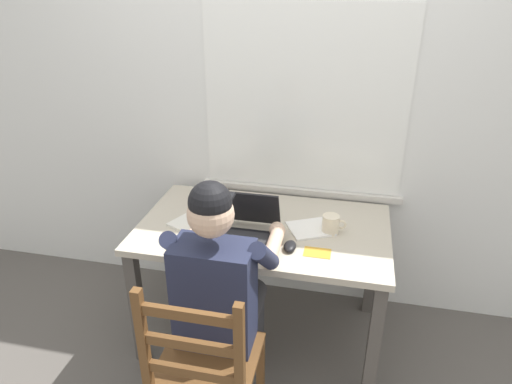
{
  "coord_description": "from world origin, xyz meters",
  "views": [
    {
      "loc": [
        0.42,
        -2.09,
        1.96
      ],
      "look_at": [
        -0.03,
        -0.05,
        0.95
      ],
      "focal_mm": 32.42,
      "sensor_mm": 36.0,
      "label": 1
    }
  ],
  "objects_px": {
    "computer_mouse": "(290,246)",
    "coffee_mug_white": "(331,224)",
    "seated_person": "(221,284)",
    "landscape_photo_print": "(317,253)",
    "book_stack_main": "(209,196)",
    "desk": "(263,241)",
    "laptop": "(244,228)",
    "coffee_mug_dark": "(247,207)",
    "wooden_chair": "(205,367)"
  },
  "relations": [
    {
      "from": "computer_mouse",
      "to": "coffee_mug_white",
      "type": "distance_m",
      "value": 0.27
    },
    {
      "from": "laptop",
      "to": "coffee_mug_white",
      "type": "bearing_deg",
      "value": 17.57
    },
    {
      "from": "computer_mouse",
      "to": "coffee_mug_white",
      "type": "bearing_deg",
      "value": 48.25
    },
    {
      "from": "coffee_mug_white",
      "to": "desk",
      "type": "bearing_deg",
      "value": -178.8
    },
    {
      "from": "seated_person",
      "to": "landscape_photo_print",
      "type": "relative_size",
      "value": 9.44
    },
    {
      "from": "book_stack_main",
      "to": "desk",
      "type": "bearing_deg",
      "value": -29.74
    },
    {
      "from": "coffee_mug_dark",
      "to": "landscape_photo_print",
      "type": "bearing_deg",
      "value": -35.15
    },
    {
      "from": "seated_person",
      "to": "landscape_photo_print",
      "type": "distance_m",
      "value": 0.49
    },
    {
      "from": "desk",
      "to": "coffee_mug_white",
      "type": "relative_size",
      "value": 10.56
    },
    {
      "from": "computer_mouse",
      "to": "coffee_mug_white",
      "type": "relative_size",
      "value": 0.8
    },
    {
      "from": "laptop",
      "to": "coffee_mug_dark",
      "type": "xyz_separation_m",
      "value": [
        -0.04,
        0.22,
        -0.0
      ]
    },
    {
      "from": "computer_mouse",
      "to": "book_stack_main",
      "type": "bearing_deg",
      "value": 143.03
    },
    {
      "from": "landscape_photo_print",
      "to": "seated_person",
      "type": "bearing_deg",
      "value": -146.81
    },
    {
      "from": "laptop",
      "to": "coffee_mug_dark",
      "type": "height_order",
      "value": "laptop"
    },
    {
      "from": "desk",
      "to": "seated_person",
      "type": "xyz_separation_m",
      "value": [
        -0.1,
        -0.46,
        0.04
      ]
    },
    {
      "from": "wooden_chair",
      "to": "desk",
      "type": "bearing_deg",
      "value": 82.45
    },
    {
      "from": "laptop",
      "to": "computer_mouse",
      "type": "height_order",
      "value": "laptop"
    },
    {
      "from": "seated_person",
      "to": "coffee_mug_dark",
      "type": "relative_size",
      "value": 10.59
    },
    {
      "from": "seated_person",
      "to": "coffee_mug_white",
      "type": "relative_size",
      "value": 9.81
    },
    {
      "from": "desk",
      "to": "computer_mouse",
      "type": "relative_size",
      "value": 13.2
    },
    {
      "from": "laptop",
      "to": "seated_person",
      "type": "bearing_deg",
      "value": -94.01
    },
    {
      "from": "wooden_chair",
      "to": "laptop",
      "type": "xyz_separation_m",
      "value": [
        0.02,
        0.62,
        0.33
      ]
    },
    {
      "from": "coffee_mug_white",
      "to": "book_stack_main",
      "type": "xyz_separation_m",
      "value": [
        -0.72,
        0.2,
        -0.01
      ]
    },
    {
      "from": "seated_person",
      "to": "landscape_photo_print",
      "type": "height_order",
      "value": "seated_person"
    },
    {
      "from": "book_stack_main",
      "to": "landscape_photo_print",
      "type": "distance_m",
      "value": 0.79
    },
    {
      "from": "landscape_photo_print",
      "to": "laptop",
      "type": "bearing_deg",
      "value": 169.31
    },
    {
      "from": "coffee_mug_white",
      "to": "landscape_photo_print",
      "type": "distance_m",
      "value": 0.22
    },
    {
      "from": "coffee_mug_dark",
      "to": "landscape_photo_print",
      "type": "height_order",
      "value": "coffee_mug_dark"
    },
    {
      "from": "wooden_chair",
      "to": "coffee_mug_dark",
      "type": "bearing_deg",
      "value": 90.92
    },
    {
      "from": "coffee_mug_dark",
      "to": "computer_mouse",
      "type": "bearing_deg",
      "value": -45.74
    },
    {
      "from": "coffee_mug_white",
      "to": "book_stack_main",
      "type": "distance_m",
      "value": 0.75
    },
    {
      "from": "laptop",
      "to": "book_stack_main",
      "type": "relative_size",
      "value": 1.98
    },
    {
      "from": "computer_mouse",
      "to": "laptop",
      "type": "bearing_deg",
      "value": 164.65
    },
    {
      "from": "book_stack_main",
      "to": "landscape_photo_print",
      "type": "bearing_deg",
      "value": -31.27
    },
    {
      "from": "book_stack_main",
      "to": "landscape_photo_print",
      "type": "xyz_separation_m",
      "value": [
        0.67,
        -0.41,
        -0.04
      ]
    },
    {
      "from": "seated_person",
      "to": "book_stack_main",
      "type": "relative_size",
      "value": 7.37
    },
    {
      "from": "desk",
      "to": "coffee_mug_dark",
      "type": "xyz_separation_m",
      "value": [
        -0.11,
        0.1,
        0.15
      ]
    },
    {
      "from": "coffee_mug_white",
      "to": "coffee_mug_dark",
      "type": "relative_size",
      "value": 1.08
    },
    {
      "from": "wooden_chair",
      "to": "coffee_mug_dark",
      "type": "xyz_separation_m",
      "value": [
        -0.01,
        0.84,
        0.33
      ]
    },
    {
      "from": "desk",
      "to": "seated_person",
      "type": "bearing_deg",
      "value": -101.99
    },
    {
      "from": "wooden_chair",
      "to": "laptop",
      "type": "height_order",
      "value": "laptop"
    },
    {
      "from": "coffee_mug_white",
      "to": "coffee_mug_dark",
      "type": "xyz_separation_m",
      "value": [
        -0.46,
        0.09,
        0.0
      ]
    },
    {
      "from": "wooden_chair",
      "to": "computer_mouse",
      "type": "distance_m",
      "value": 0.68
    },
    {
      "from": "coffee_mug_dark",
      "to": "landscape_photo_print",
      "type": "relative_size",
      "value": 0.89
    },
    {
      "from": "seated_person",
      "to": "book_stack_main",
      "type": "distance_m",
      "value": 0.73
    },
    {
      "from": "laptop",
      "to": "landscape_photo_print",
      "type": "bearing_deg",
      "value": -10.5
    },
    {
      "from": "laptop",
      "to": "coffee_mug_white",
      "type": "height_order",
      "value": "laptop"
    },
    {
      "from": "computer_mouse",
      "to": "coffee_mug_white",
      "type": "height_order",
      "value": "coffee_mug_white"
    },
    {
      "from": "desk",
      "to": "laptop",
      "type": "height_order",
      "value": "laptop"
    },
    {
      "from": "desk",
      "to": "landscape_photo_print",
      "type": "xyz_separation_m",
      "value": [
        0.31,
        -0.2,
        0.1
      ]
    }
  ]
}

